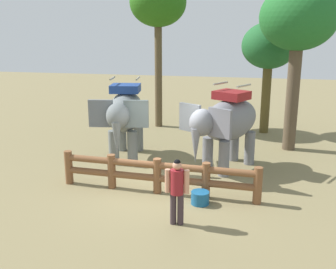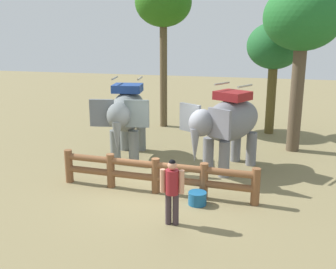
{
  "view_description": "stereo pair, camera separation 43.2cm",
  "coord_description": "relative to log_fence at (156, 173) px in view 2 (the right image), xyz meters",
  "views": [
    {
      "loc": [
        2.65,
        -10.84,
        4.64
      ],
      "look_at": [
        0.0,
        1.15,
        1.4
      ],
      "focal_mm": 42.42,
      "sensor_mm": 36.0,
      "label": 1
    },
    {
      "loc": [
        3.07,
        -10.74,
        4.64
      ],
      "look_at": [
        0.0,
        1.15,
        1.4
      ],
      "focal_mm": 42.42,
      "sensor_mm": 36.0,
      "label": 2
    }
  ],
  "objects": [
    {
      "name": "ground_plane",
      "position": [
        0.0,
        0.29,
        -0.6
      ],
      "size": [
        60.0,
        60.0,
        0.0
      ],
      "primitive_type": "plane",
      "color": "olive"
    },
    {
      "name": "elephant_near_left",
      "position": [
        -1.91,
        2.87,
        1.08
      ],
      "size": [
        2.04,
        3.55,
        2.99
      ],
      "color": "slate",
      "rests_on": "ground"
    },
    {
      "name": "log_fence",
      "position": [
        0.0,
        0.0,
        0.0
      ],
      "size": [
        5.97,
        0.51,
        1.05
      ],
      "color": "brown",
      "rests_on": "ground"
    },
    {
      "name": "elephant_center",
      "position": [
        1.78,
        2.49,
        1.05
      ],
      "size": [
        2.78,
        3.41,
        2.94
      ],
      "color": "slate",
      "rests_on": "ground"
    },
    {
      "name": "tree_far_left",
      "position": [
        4.09,
        5.45,
        4.37
      ],
      "size": [
        2.9,
        2.9,
        6.34
      ],
      "color": "brown",
      "rests_on": "ground"
    },
    {
      "name": "tourist_woman_in_black",
      "position": [
        0.94,
        -1.79,
        0.37
      ],
      "size": [
        0.59,
        0.35,
        1.68
      ],
      "color": "#392C32",
      "rests_on": "ground"
    },
    {
      "name": "tree_back_center",
      "position": [
        -1.96,
        8.16,
        5.16
      ],
      "size": [
        2.64,
        2.64,
        7.01
      ],
      "color": "brown",
      "rests_on": "ground"
    },
    {
      "name": "tree_far_right",
      "position": [
        3.15,
        8.02,
        3.27
      ],
      "size": [
        2.42,
        2.42,
        5.01
      ],
      "color": "brown",
      "rests_on": "ground"
    },
    {
      "name": "feed_bucket",
      "position": [
        1.34,
        -0.51,
        -0.42
      ],
      "size": [
        0.5,
        0.5,
        0.36
      ],
      "color": "#19598C",
      "rests_on": "ground"
    }
  ]
}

